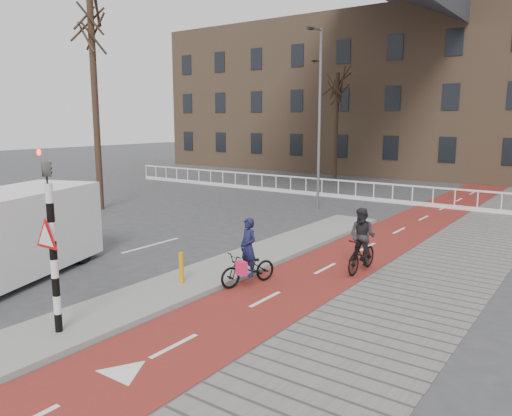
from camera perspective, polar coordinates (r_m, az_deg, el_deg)
The scene contains 15 objects.
ground at distance 11.37m, azimuth -11.21°, elevation -11.57°, with size 120.00×120.00×0.00m, color #38383A.
bike_lane at distance 18.76m, azimuth 15.01°, elevation -3.06°, with size 2.50×60.00×0.01m, color maroon.
sidewalk at distance 18.02m, azimuth 23.39°, elevation -4.09°, with size 3.00×60.00×0.01m, color slate.
curb_island at distance 14.62m, azimuth -1.65°, elevation -6.21°, with size 1.80×16.00×0.12m, color gray.
traffic_signal at distance 10.07m, azimuth -22.36°, elevation -3.13°, with size 0.80×0.80×3.68m.
bollard at distance 12.68m, azimuth -8.53°, elevation -6.76°, with size 0.12×0.12×0.78m, color orange.
cyclist_near at distance 12.69m, azimuth -0.90°, elevation -6.28°, with size 1.05×1.72×1.72m.
cyclist_far at distance 14.00m, azimuth 12.02°, elevation -4.24°, with size 0.76×1.64×1.78m.
van at distance 14.52m, azimuth -26.66°, elevation -2.70°, with size 3.81×5.78×2.31m.
railing at distance 27.62m, azimuth 7.52°, elevation 1.97°, with size 28.00×0.10×0.99m.
townhouse_row at distance 40.80m, azimuth 20.66°, elevation 14.59°, with size 46.00×10.00×15.90m.
tree_left at distance 24.22m, azimuth -17.89°, elevation 11.29°, with size 0.30×0.30×9.74m, color black.
tree_mid at distance 35.66m, azimuth 9.14°, elevation 9.15°, with size 0.29×0.29×7.32m, color black.
streetlight_near at distance 23.47m, azimuth 7.26°, elevation 9.83°, with size 0.12×0.12×8.17m, color slate.
streetlight_left at distance 33.57m, azimuth 7.35°, elevation 9.67°, with size 0.12×0.12×7.93m, color slate.
Camera 1 is at (7.77, -7.19, 4.16)m, focal length 35.00 mm.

